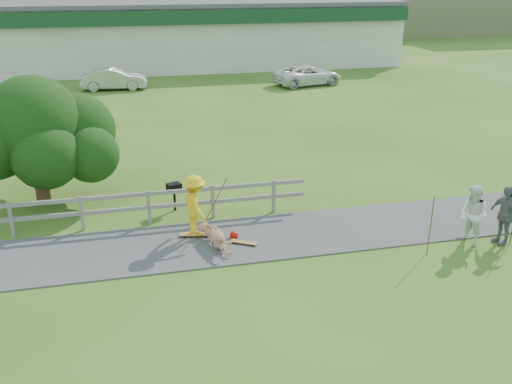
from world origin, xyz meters
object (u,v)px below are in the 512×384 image
at_px(spectator_b, 505,215).
at_px(tree, 37,153).
at_px(car_silver, 114,79).
at_px(bbq, 175,197).
at_px(skater_fallen, 216,236).
at_px(spectator_a, 473,216).
at_px(car_white, 308,75).
at_px(skater_rider, 195,209).

distance_m(spectator_b, tree, 14.74).
bearing_deg(car_silver, spectator_b, -153.37).
bearing_deg(spectator_b, bbq, -126.57).
xyz_separation_m(skater_fallen, spectator_a, (7.16, -1.57, 0.58)).
distance_m(car_white, bbq, 22.87).
bearing_deg(skater_fallen, bbq, 91.26).
bearing_deg(skater_fallen, car_white, 50.56).
distance_m(skater_rider, spectator_a, 7.96).
height_order(spectator_b, bbq, spectator_b).
height_order(spectator_a, bbq, spectator_a).
bearing_deg(bbq, spectator_b, -47.43).
distance_m(spectator_b, bbq, 10.07).
bearing_deg(tree, car_silver, 82.69).
bearing_deg(spectator_a, car_silver, -175.98).
bearing_deg(bbq, car_white, 40.57).
bearing_deg(spectator_a, tree, -133.86).
xyz_separation_m(skater_fallen, spectator_b, (8.09, -1.68, 0.56)).
bearing_deg(skater_rider, spectator_b, -120.42).
relative_size(skater_rider, spectator_b, 1.05).
xyz_separation_m(skater_rider, skater_fallen, (0.47, -0.73, -0.60)).
xyz_separation_m(spectator_a, bbq, (-8.02, 4.49, -0.42)).
distance_m(car_silver, car_white, 13.02).
relative_size(spectator_b, car_silver, 0.41).
distance_m(skater_rider, skater_fallen, 1.05).
height_order(car_silver, bbq, car_silver).
relative_size(skater_rider, car_white, 0.38).
bearing_deg(spectator_a, spectator_b, 66.39).
xyz_separation_m(skater_rider, car_white, (10.76, 22.16, -0.24)).
relative_size(spectator_a, tree, 0.34).
bearing_deg(tree, spectator_a, -27.11).
relative_size(spectator_b, car_white, 0.36).
height_order(car_white, tree, tree).
xyz_separation_m(skater_rider, bbq, (-0.40, 2.20, -0.45)).
distance_m(car_silver, tree, 19.74).
height_order(skater_fallen, tree, tree).
bearing_deg(bbq, car_silver, 74.55).
height_order(spectator_a, tree, tree).
distance_m(spectator_b, car_silver, 28.10).
height_order(spectator_a, car_silver, spectator_a).
distance_m(spectator_a, tree, 13.86).
height_order(car_white, bbq, car_white).
height_order(spectator_a, car_white, spectator_a).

